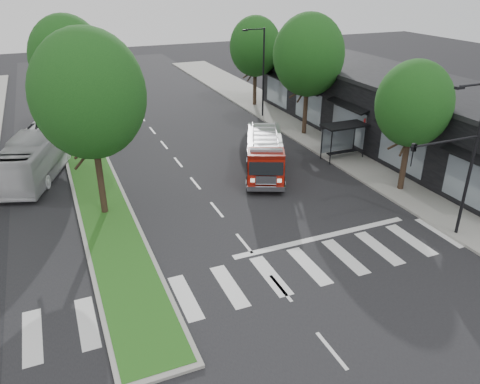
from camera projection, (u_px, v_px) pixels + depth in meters
name	position (u px, v px, depth m)	size (l,w,h in m)	color
ground	(244.00, 243.00, 23.61)	(140.00, 140.00, 0.00)	black
sidewalk_right	(341.00, 147.00, 36.29)	(5.00, 80.00, 0.15)	gray
median	(82.00, 146.00, 36.45)	(3.00, 50.00, 0.15)	gray
storefront_row	(392.00, 110.00, 36.83)	(8.00, 30.00, 5.00)	black
bus_shelter	(343.00, 132.00, 33.45)	(3.20, 1.60, 2.61)	black
tree_right_near	(414.00, 104.00, 26.95)	(4.40, 4.40, 8.05)	black
tree_right_mid	(309.00, 55.00, 36.52)	(5.60, 5.60, 9.72)	black
tree_right_far	(255.00, 47.00, 45.12)	(5.00, 5.00, 8.73)	black
tree_median_near	(89.00, 95.00, 23.58)	(5.80, 5.80, 10.16)	black
tree_median_far	(67.00, 58.00, 35.37)	(5.60, 5.60, 9.72)	black
streetlight_right_near	(461.00, 153.00, 22.07)	(4.08, 0.22, 8.00)	black
streetlight_right_far	(262.00, 69.00, 41.97)	(2.11, 0.20, 8.00)	black
fire_engine	(265.00, 155.00, 31.38)	(5.25, 7.99, 2.68)	#5F0B05
city_bus	(40.00, 152.00, 31.36)	(2.49, 10.66, 2.97)	silver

